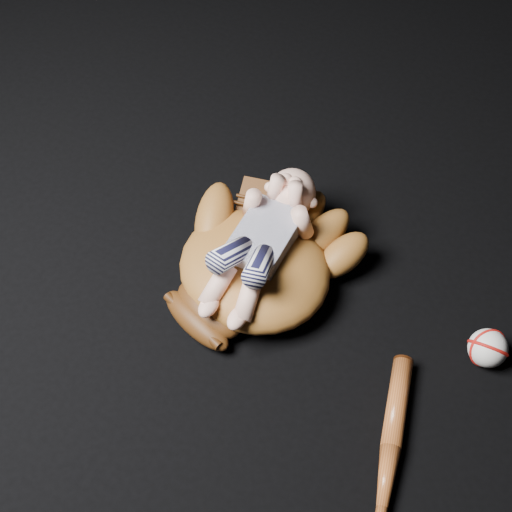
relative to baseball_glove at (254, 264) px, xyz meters
name	(u,v)px	position (x,y,z in m)	size (l,w,h in m)	color
baseball_glove	(254,264)	(0.00, 0.00, 0.00)	(0.39, 0.44, 0.14)	brown
newborn_baby	(258,243)	(0.00, 0.01, 0.06)	(0.17, 0.37, 0.15)	#F4B69D
baseball_bat	(389,460)	(0.38, -0.22, -0.05)	(0.04, 0.39, 0.04)	#9E4B1E
baseball	(488,348)	(0.46, 0.06, -0.03)	(0.07, 0.07, 0.07)	white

